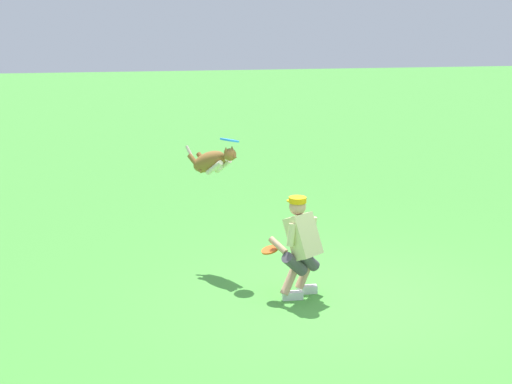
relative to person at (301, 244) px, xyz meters
The scene contains 5 objects.
ground_plane 0.89m from the person, 156.92° to the left, with size 60.00×60.00×0.00m, color #479639.
person is the anchor object (origin of this frame).
dog 1.84m from the person, 53.85° to the right, with size 0.68×0.90×0.52m.
frisbee_flying 1.76m from the person, 55.67° to the right, with size 0.26×0.26×0.02m, color #278FEB.
frisbee_held 0.40m from the person, 14.56° to the right, with size 0.22×0.22×0.02m, color orange.
Camera 1 is at (2.43, 8.57, 3.72)m, focal length 53.06 mm.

